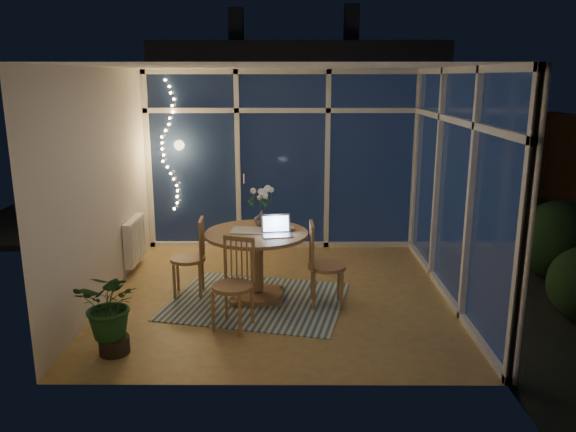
# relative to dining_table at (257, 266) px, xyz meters

# --- Properties ---
(floor) EXTENTS (4.00, 4.00, 0.00)m
(floor) POSITION_rel_dining_table_xyz_m (0.27, 0.11, -0.40)
(floor) COLOR olive
(floor) RESTS_ON ground
(ceiling) EXTENTS (4.00, 4.00, 0.00)m
(ceiling) POSITION_rel_dining_table_xyz_m (0.27, 0.11, 2.20)
(ceiling) COLOR white
(ceiling) RESTS_ON wall_back
(wall_back) EXTENTS (4.00, 0.04, 2.60)m
(wall_back) POSITION_rel_dining_table_xyz_m (0.27, 2.11, 0.90)
(wall_back) COLOR silver
(wall_back) RESTS_ON floor
(wall_front) EXTENTS (4.00, 0.04, 2.60)m
(wall_front) POSITION_rel_dining_table_xyz_m (0.27, -1.89, 0.90)
(wall_front) COLOR silver
(wall_front) RESTS_ON floor
(wall_left) EXTENTS (0.04, 4.00, 2.60)m
(wall_left) POSITION_rel_dining_table_xyz_m (-1.73, 0.11, 0.90)
(wall_left) COLOR silver
(wall_left) RESTS_ON floor
(wall_right) EXTENTS (0.04, 4.00, 2.60)m
(wall_right) POSITION_rel_dining_table_xyz_m (2.27, 0.11, 0.90)
(wall_right) COLOR silver
(wall_right) RESTS_ON floor
(window_wall_back) EXTENTS (4.00, 0.10, 2.60)m
(window_wall_back) POSITION_rel_dining_table_xyz_m (0.27, 2.07, 0.90)
(window_wall_back) COLOR white
(window_wall_back) RESTS_ON floor
(window_wall_right) EXTENTS (0.10, 4.00, 2.60)m
(window_wall_right) POSITION_rel_dining_table_xyz_m (2.23, 0.11, 0.90)
(window_wall_right) COLOR white
(window_wall_right) RESTS_ON floor
(radiator) EXTENTS (0.10, 0.70, 0.58)m
(radiator) POSITION_rel_dining_table_xyz_m (-1.67, 1.01, 0.00)
(radiator) COLOR white
(radiator) RESTS_ON wall_left
(fairy_lights) EXTENTS (0.24, 0.10, 1.85)m
(fairy_lights) POSITION_rel_dining_table_xyz_m (-1.38, 1.99, 1.13)
(fairy_lights) COLOR #E6B05C
(fairy_lights) RESTS_ON window_wall_back
(garden_patio) EXTENTS (12.00, 6.00, 0.10)m
(garden_patio) POSITION_rel_dining_table_xyz_m (0.77, 5.11, -0.46)
(garden_patio) COLOR black
(garden_patio) RESTS_ON ground
(garden_fence) EXTENTS (11.00, 0.08, 1.80)m
(garden_fence) POSITION_rel_dining_table_xyz_m (0.27, 5.61, 0.50)
(garden_fence) COLOR #362413
(garden_fence) RESTS_ON ground
(neighbour_roof) EXTENTS (7.00, 3.00, 2.20)m
(neighbour_roof) POSITION_rel_dining_table_xyz_m (0.57, 8.61, 1.80)
(neighbour_roof) COLOR #31343B
(neighbour_roof) RESTS_ON ground
(garden_shrubs) EXTENTS (0.90, 0.90, 0.90)m
(garden_shrubs) POSITION_rel_dining_table_xyz_m (-0.53, 3.51, 0.05)
(garden_shrubs) COLOR black
(garden_shrubs) RESTS_ON ground
(rug) EXTENTS (2.22, 1.93, 0.01)m
(rug) POSITION_rel_dining_table_xyz_m (0.00, -0.10, -0.39)
(rug) COLOR beige
(rug) RESTS_ON floor
(dining_table) EXTENTS (1.39, 1.39, 0.79)m
(dining_table) POSITION_rel_dining_table_xyz_m (0.00, 0.00, 0.00)
(dining_table) COLOR olive
(dining_table) RESTS_ON floor
(chair_left) EXTENTS (0.45, 0.45, 0.93)m
(chair_left) POSITION_rel_dining_table_xyz_m (-0.81, 0.11, 0.07)
(chair_left) COLOR olive
(chair_left) RESTS_ON floor
(chair_right) EXTENTS (0.46, 0.46, 0.96)m
(chair_right) POSITION_rel_dining_table_xyz_m (0.79, -0.19, 0.08)
(chair_right) COLOR olive
(chair_right) RESTS_ON floor
(chair_front) EXTENTS (0.56, 0.56, 0.94)m
(chair_front) POSITION_rel_dining_table_xyz_m (-0.20, -0.79, 0.07)
(chair_front) COLOR olive
(chair_front) RESTS_ON floor
(laptop) EXTENTS (0.36, 0.33, 0.24)m
(laptop) POSITION_rel_dining_table_xyz_m (0.24, -0.15, 0.52)
(laptop) COLOR #B6B6BB
(laptop) RESTS_ON dining_table
(flower_vase) EXTENTS (0.24, 0.24, 0.21)m
(flower_vase) POSITION_rel_dining_table_xyz_m (0.05, 0.27, 0.50)
(flower_vase) COLOR silver
(flower_vase) RESTS_ON dining_table
(bowl) EXTENTS (0.18, 0.18, 0.04)m
(bowl) POSITION_rel_dining_table_xyz_m (0.36, 0.09, 0.42)
(bowl) COLOR silver
(bowl) RESTS_ON dining_table
(newspapers) EXTENTS (0.43, 0.34, 0.01)m
(newspapers) POSITION_rel_dining_table_xyz_m (-0.11, 0.04, 0.40)
(newspapers) COLOR silver
(newspapers) RESTS_ON dining_table
(phone) EXTENTS (0.11, 0.08, 0.01)m
(phone) POSITION_rel_dining_table_xyz_m (-0.01, -0.03, 0.40)
(phone) COLOR black
(phone) RESTS_ON dining_table
(potted_plant) EXTENTS (0.59, 0.53, 0.76)m
(potted_plant) POSITION_rel_dining_table_xyz_m (-1.25, -1.34, -0.02)
(potted_plant) COLOR #1A4A1F
(potted_plant) RESTS_ON floor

